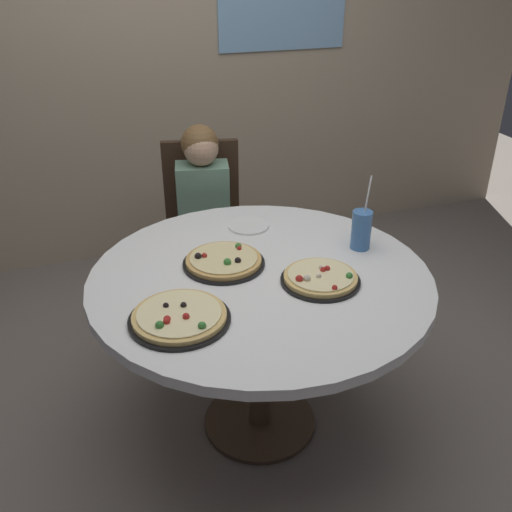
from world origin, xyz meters
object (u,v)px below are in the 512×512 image
(pizza_cheese, at_px, (179,317))
(pizza_pepperoni, at_px, (224,261))
(pizza_veggie, at_px, (320,278))
(plate_small, at_px, (249,226))
(chair_wooden, at_px, (203,222))
(soda_cup, at_px, (361,230))
(dining_table, at_px, (260,294))
(diner_child, at_px, (206,245))

(pizza_cheese, height_order, pizza_pepperoni, pizza_pepperoni)
(pizza_veggie, height_order, plate_small, pizza_veggie)
(chair_wooden, bearing_deg, pizza_pepperoni, -98.47)
(chair_wooden, xyz_separation_m, pizza_cheese, (-0.37, -1.18, 0.24))
(chair_wooden, relative_size, soda_cup, 3.09)
(dining_table, height_order, chair_wooden, chair_wooden)
(pizza_veggie, height_order, soda_cup, soda_cup)
(chair_wooden, relative_size, pizza_pepperoni, 3.00)
(pizza_veggie, bearing_deg, chair_wooden, 98.64)
(pizza_pepperoni, bearing_deg, dining_table, -45.16)
(pizza_cheese, relative_size, plate_small, 1.87)
(dining_table, height_order, plate_small, plate_small)
(pizza_cheese, xyz_separation_m, pizza_pepperoni, (0.24, 0.32, 0.00))
(pizza_veggie, bearing_deg, pizza_cheese, -171.86)
(dining_table, bearing_deg, pizza_veggie, -34.30)
(plate_small, bearing_deg, pizza_pepperoni, -124.02)
(chair_wooden, distance_m, pizza_veggie, 1.14)
(chair_wooden, height_order, plate_small, chair_wooden)
(plate_small, bearing_deg, pizza_veggie, -79.17)
(dining_table, bearing_deg, pizza_pepperoni, 134.84)
(soda_cup, xyz_separation_m, plate_small, (-0.37, 0.33, -0.08))
(dining_table, bearing_deg, plate_small, 77.89)
(plate_small, bearing_deg, dining_table, -102.11)
(pizza_cheese, bearing_deg, pizza_veggie, 8.14)
(dining_table, bearing_deg, soda_cup, 8.58)
(chair_wooden, bearing_deg, pizza_veggie, -81.36)
(soda_cup, bearing_deg, chair_wooden, 115.48)
(chair_wooden, bearing_deg, dining_table, -91.12)
(dining_table, xyz_separation_m, diner_child, (-0.02, 0.80, -0.18))
(pizza_cheese, bearing_deg, plate_small, 54.16)
(chair_wooden, bearing_deg, diner_child, -101.07)
(pizza_cheese, xyz_separation_m, plate_small, (0.44, 0.61, -0.01))
(chair_wooden, height_order, pizza_pepperoni, chair_wooden)
(dining_table, relative_size, pizza_pepperoni, 4.07)
(soda_cup, bearing_deg, pizza_veggie, -143.56)
(dining_table, xyz_separation_m, pizza_veggie, (0.19, -0.13, 0.11))
(pizza_cheese, distance_m, pizza_pepperoni, 0.40)
(dining_table, relative_size, chair_wooden, 1.35)
(pizza_cheese, distance_m, plate_small, 0.75)
(dining_table, height_order, pizza_pepperoni, pizza_pepperoni)
(pizza_cheese, height_order, plate_small, pizza_cheese)
(chair_wooden, relative_size, pizza_veggie, 3.25)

